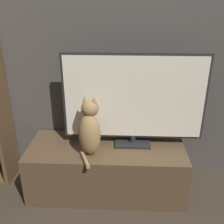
{
  "coord_description": "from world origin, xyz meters",
  "views": [
    {
      "loc": [
        0.12,
        -0.81,
        1.48
      ],
      "look_at": [
        0.05,
        0.91,
        0.71
      ],
      "focal_mm": 42.0,
      "sensor_mm": 36.0,
      "label": 1
    }
  ],
  "objects": [
    {
      "name": "cat",
      "position": [
        -0.11,
        0.84,
        0.6
      ],
      "size": [
        0.19,
        0.3,
        0.45
      ],
      "rotation": [
        0.0,
        0.0,
        -0.23
      ],
      "color": "#997547",
      "rests_on": "tv_stand"
    },
    {
      "name": "wall_back",
      "position": [
        0.0,
        1.22,
        1.3
      ],
      "size": [
        4.8,
        0.05,
        2.6
      ],
      "color": "#47423D",
      "rests_on": "ground_plane"
    },
    {
      "name": "tv",
      "position": [
        0.2,
        0.99,
        0.78
      ],
      "size": [
        1.06,
        0.16,
        0.72
      ],
      "color": "black",
      "rests_on": "tv_stand"
    },
    {
      "name": "tv_stand",
      "position": [
        0.0,
        0.93,
        0.2
      ],
      "size": [
        1.21,
        0.49,
        0.4
      ],
      "color": "brown",
      "rests_on": "ground_plane"
    }
  ]
}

